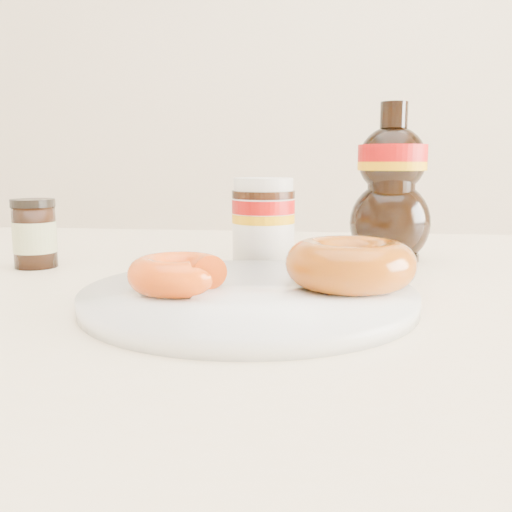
# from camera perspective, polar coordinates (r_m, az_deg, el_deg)

# --- Properties ---
(dining_table) EXTENTS (1.40, 0.90, 0.75)m
(dining_table) POSITION_cam_1_polar(r_m,az_deg,el_deg) (0.60, 3.14, -10.78)
(dining_table) COLOR beige
(dining_table) RESTS_ON ground
(plate) EXTENTS (0.29, 0.29, 0.01)m
(plate) POSITION_cam_1_polar(r_m,az_deg,el_deg) (0.50, -0.74, -4.03)
(plate) COLOR white
(plate) RESTS_ON dining_table
(donut_bitten) EXTENTS (0.11, 0.11, 0.03)m
(donut_bitten) POSITION_cam_1_polar(r_m,az_deg,el_deg) (0.49, -7.81, -1.77)
(donut_bitten) COLOR #F35A0D
(donut_bitten) RESTS_ON plate
(donut_whole) EXTENTS (0.13, 0.13, 0.04)m
(donut_whole) POSITION_cam_1_polar(r_m,az_deg,el_deg) (0.51, 9.40, -0.76)
(donut_whole) COLOR #8D4309
(donut_whole) RESTS_ON plate
(nutella_jar) EXTENTS (0.07, 0.07, 0.10)m
(nutella_jar) POSITION_cam_1_polar(r_m,az_deg,el_deg) (0.67, 0.74, 3.72)
(nutella_jar) COLOR white
(nutella_jar) RESTS_ON dining_table
(syrup_bottle) EXTENTS (0.11, 0.10, 0.20)m
(syrup_bottle) POSITION_cam_1_polar(r_m,az_deg,el_deg) (0.74, 13.38, 7.16)
(syrup_bottle) COLOR black
(syrup_bottle) RESTS_ON dining_table
(dark_jar) EXTENTS (0.05, 0.05, 0.08)m
(dark_jar) POSITION_cam_1_polar(r_m,az_deg,el_deg) (0.72, -21.27, 2.05)
(dark_jar) COLOR black
(dark_jar) RESTS_ON dining_table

